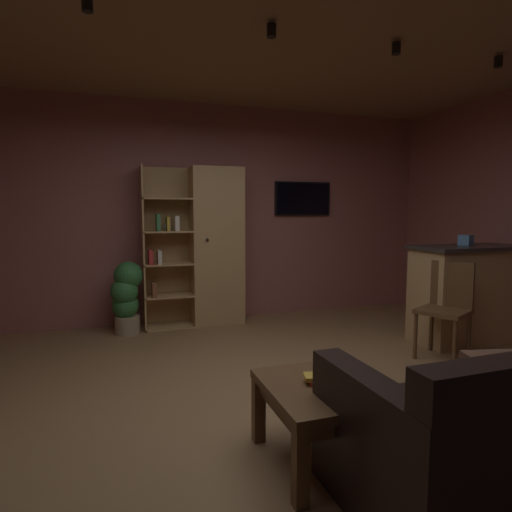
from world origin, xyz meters
TOP-DOWN VIEW (x-y plane):
  - floor at (0.00, 0.00)m, footprint 6.32×5.31m
  - wall_back at (0.00, 2.69)m, footprint 6.44×0.06m
  - ceiling at (0.00, 0.00)m, footprint 6.32×5.31m
  - window_pane_back at (-0.41, 2.65)m, footprint 0.58×0.01m
  - bookshelf_cabinet at (0.05, 2.41)m, footprint 1.22×0.41m
  - kitchen_bar_counter at (2.71, 0.82)m, footprint 1.55×0.61m
  - tissue_box at (2.55, 0.89)m, footprint 0.16×0.16m
  - leather_couch at (0.72, -1.27)m, footprint 1.59×0.89m
  - coffee_table at (0.05, -0.73)m, footprint 0.68×0.70m
  - table_book_0 at (-0.00, -0.75)m, footprint 0.12×0.11m
  - table_book_1 at (-0.01, -0.69)m, footprint 0.14×0.13m
  - dining_chair at (1.95, 0.46)m, footprint 0.56×0.56m
  - potted_floor_plant at (-0.95, 2.26)m, footprint 0.37×0.35m
  - wall_mounted_tv at (1.41, 2.62)m, footprint 0.81×0.06m
  - track_light_spot_1 at (-1.17, 0.22)m, footprint 0.07×0.07m
  - track_light_spot_2 at (0.06, 0.22)m, footprint 0.07×0.07m
  - track_light_spot_3 at (1.11, 0.22)m, footprint 0.07×0.07m
  - track_light_spot_4 at (2.14, 0.21)m, footprint 0.07×0.07m

SIDE VIEW (x-z plane):
  - floor at x=0.00m, z-range -0.02..0.00m
  - leather_couch at x=0.72m, z-range -0.11..0.73m
  - coffee_table at x=0.05m, z-range 0.14..0.58m
  - potted_floor_plant at x=-0.95m, z-range 0.03..0.87m
  - table_book_0 at x=0.00m, z-range 0.44..0.47m
  - table_book_1 at x=-0.01m, z-range 0.47..0.49m
  - kitchen_bar_counter at x=2.71m, z-range 0.00..1.04m
  - dining_chair at x=1.95m, z-range 0.07..0.99m
  - bookshelf_cabinet at x=0.05m, z-range -0.01..1.93m
  - tissue_box at x=2.55m, z-range 1.04..1.15m
  - window_pane_back at x=-0.41m, z-range 0.73..1.66m
  - wall_back at x=0.00m, z-range 0.00..2.75m
  - wall_mounted_tv at x=1.41m, z-range 1.35..1.81m
  - track_light_spot_1 at x=-1.17m, z-range 2.64..2.73m
  - track_light_spot_2 at x=0.06m, z-range 2.64..2.73m
  - track_light_spot_3 at x=1.11m, z-range 2.64..2.73m
  - track_light_spot_4 at x=2.14m, z-range 2.64..2.73m
  - ceiling at x=0.00m, z-range 2.75..2.77m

